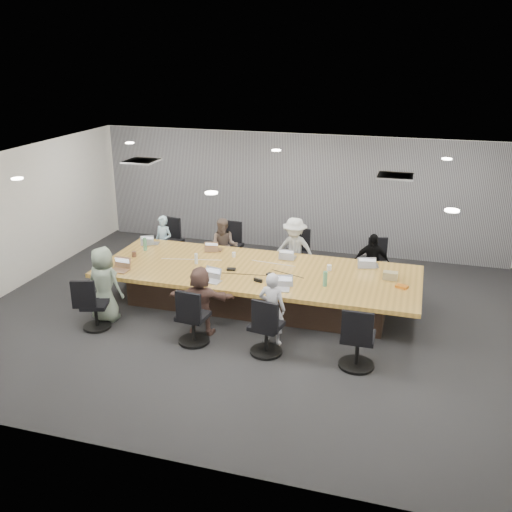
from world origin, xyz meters
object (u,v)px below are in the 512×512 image
(chair_1, at_px, (230,250))
(snack_packet, at_px, (402,287))
(laptop_4, at_px, (119,271))
(laptop_6, at_px, (280,290))
(chair_4, at_px, (95,309))
(chair_6, at_px, (266,330))
(bottle_green_right, at_px, (325,279))
(conference_table, at_px, (257,286))
(laptop_3, at_px, (369,265))
(person_1, at_px, (224,247))
(chair_7, at_px, (358,342))
(person_2, at_px, (294,251))
(chair_5, at_px, (193,320))
(laptop_5, at_px, (212,281))
(person_0, at_px, (164,242))
(laptop_1, at_px, (215,250))
(bottle_green_left, at_px, (145,244))
(canvas_bag, at_px, (390,276))
(laptop_2, at_px, (288,257))
(person_5, at_px, (201,301))
(person_6, at_px, (272,309))
(person_3, at_px, (372,262))
(person_4, at_px, (104,284))
(chair_0, at_px, (171,245))
(chair_3, at_px, (372,268))
(laptop_0, at_px, (152,243))
(mug_brown, at_px, (134,254))
(stapler, at_px, (258,280))
(chair_2, at_px, (298,258))

(chair_1, height_order, snack_packet, chair_1)
(laptop_4, xyz_separation_m, laptop_6, (3.11, 0.00, 0.00))
(chair_4, xyz_separation_m, chair_6, (3.11, 0.00, 0.04))
(bottle_green_right, bearing_deg, conference_table, 163.12)
(conference_table, distance_m, laptop_6, 1.09)
(laptop_3, bearing_deg, person_1, -20.29)
(chair_6, distance_m, chair_7, 1.46)
(chair_1, distance_m, chair_6, 3.84)
(person_2, relative_size, bottle_green_right, 5.15)
(chair_5, distance_m, laptop_5, 0.96)
(person_0, distance_m, laptop_4, 2.16)
(chair_7, distance_m, person_1, 4.46)
(laptop_1, bearing_deg, bottle_green_left, 6.36)
(canvas_bag, bearing_deg, laptop_3, 127.27)
(laptop_4, bearing_deg, laptop_2, 32.95)
(person_0, height_order, bottle_green_right, person_0)
(person_5, height_order, person_6, person_6)
(chair_1, bearing_deg, person_3, 178.11)
(person_0, height_order, person_3, person_3)
(chair_7, relative_size, canvas_bag, 3.40)
(person_1, xyz_separation_m, snack_packet, (3.79, -1.46, 0.14))
(person_4, bearing_deg, snack_packet, -161.30)
(chair_4, xyz_separation_m, person_0, (-0.11, 3.05, 0.22))
(chair_1, bearing_deg, chair_4, 73.29)
(person_4, distance_m, laptop_5, 1.93)
(laptop_4, bearing_deg, chair_0, 96.31)
(chair_3, xyz_separation_m, bottle_green_right, (-0.64, -2.11, 0.51))
(laptop_0, distance_m, mug_brown, 0.82)
(laptop_0, relative_size, bottle_green_left, 1.05)
(stapler, bearing_deg, laptop_4, -155.76)
(snack_packet, bearing_deg, chair_1, 154.56)
(person_5, bearing_deg, laptop_5, -99.98)
(laptop_1, bearing_deg, bottle_green_right, 143.61)
(person_0, xyz_separation_m, laptop_6, (3.22, -2.15, 0.15))
(laptop_6, xyz_separation_m, canvas_bag, (1.78, 1.03, 0.06))
(conference_table, height_order, chair_1, chair_1)
(chair_2, xyz_separation_m, person_3, (1.59, -0.35, 0.20))
(laptop_2, bearing_deg, laptop_5, 56.92)
(person_3, height_order, laptop_3, person_3)
(laptop_0, distance_m, laptop_6, 3.60)
(person_3, xyz_separation_m, canvas_bag, (0.43, -1.12, 0.20))
(laptop_0, relative_size, laptop_6, 0.91)
(person_0, bearing_deg, chair_1, 26.13)
(chair_4, bearing_deg, person_0, 74.83)
(stapler, bearing_deg, chair_5, -105.73)
(person_0, distance_m, laptop_0, 0.57)
(chair_5, distance_m, person_3, 4.02)
(stapler, relative_size, canvas_bag, 0.65)
(laptop_3, bearing_deg, chair_0, -21.50)
(person_2, bearing_deg, laptop_6, -78.31)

